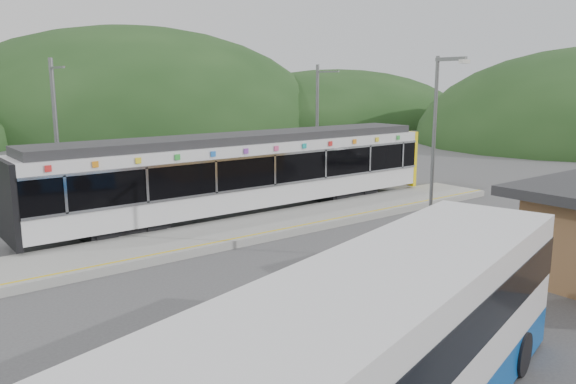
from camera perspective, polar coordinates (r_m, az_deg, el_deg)
ground at (r=21.24m, az=3.73°, el=-5.45°), size 120.00×120.00×0.00m
hills at (r=29.09m, az=5.95°, el=-0.96°), size 146.00×149.00×26.00m
platform at (r=23.68m, az=-1.58°, el=-3.31°), size 26.00×3.20×0.30m
yellow_line at (r=22.64m, az=0.38°, el=-3.58°), size 26.00×0.10×0.01m
train at (r=25.77m, az=-4.19°, el=2.18°), size 20.44×3.01×3.74m
catenary_mast_west at (r=24.77m, az=-22.40°, el=4.72°), size 0.18×1.80×7.00m
catenary_mast_east at (r=31.51m, az=3.02°, el=6.72°), size 0.18×1.80×7.00m
bus at (r=9.69m, az=9.27°, el=-16.91°), size 11.74×5.52×3.12m
lamp_post at (r=19.31m, az=14.90°, el=4.91°), size 0.35×1.18×6.88m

